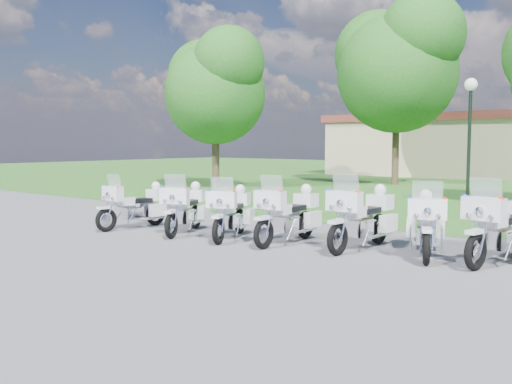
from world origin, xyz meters
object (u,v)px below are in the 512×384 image
Objects in this scene: motorcycle_3 at (289,214)px; motorcycle_6 at (503,226)px; motorcycle_1 at (186,208)px; motorcycle_4 at (363,217)px; lamp_post at (470,111)px; motorcycle_0 at (136,205)px; motorcycle_5 at (426,223)px; motorcycle_2 at (231,212)px.

motorcycle_6 is (4.34, 0.75, 0.03)m from motorcycle_3.
motorcycle_4 is at bearing 166.61° from motorcycle_1.
motorcycle_1 is 0.87× the size of motorcycle_6.
motorcycle_0 is at bearing -115.70° from lamp_post.
lamp_post is at bearing -58.69° from motorcycle_6.
lamp_post is (3.50, 10.30, 2.71)m from motorcycle_1.
motorcycle_5 is (1.33, 0.11, -0.03)m from motorcycle_4.
motorcycle_0 is 1.62m from motorcycle_1.
motorcycle_6 is (1.38, 0.24, 0.04)m from motorcycle_5.
motorcycle_1 is 0.87× the size of motorcycle_4.
motorcycle_3 is at bearing 170.48° from motorcycle_2.
motorcycle_1 is 0.47× the size of lamp_post.
motorcycle_4 is at bearing 16.76° from motorcycle_6.
motorcycle_3 is (2.81, 0.45, 0.02)m from motorcycle_1.
motorcycle_1 is at bearing 18.92° from motorcycle_6.
lamp_post is at bearing -83.13° from motorcycle_4.
motorcycle_2 is (2.99, 0.38, 0.01)m from motorcycle_0.
motorcycle_6 is at bearing 167.78° from motorcycle_2.
motorcycle_0 is 8.87m from motorcycle_6.
motorcycle_5 is (5.77, 0.95, 0.02)m from motorcycle_1.
motorcycle_1 is 2.85m from motorcycle_3.
motorcycle_2 is 0.86× the size of motorcycle_6.
motorcycle_0 is 6.14m from motorcycle_4.
motorcycle_4 is (6.03, 1.12, 0.07)m from motorcycle_0.
motorcycle_4 is 0.54× the size of lamp_post.
motorcycle_0 is at bearing 11.66° from motorcycle_4.
motorcycle_2 is 3.13m from motorcycle_4.
motorcycle_3 is 0.96× the size of motorcycle_4.
lamp_post reaches higher than motorcycle_3.
motorcycle_6 reaches higher than motorcycle_4.
motorcycle_1 is 4.52m from motorcycle_4.
motorcycle_0 is 1.03× the size of motorcycle_1.
lamp_post is (5.09, 10.57, 2.73)m from motorcycle_0.
motorcycle_3 is at bearing -93.96° from lamp_post.
motorcycle_5 is at bearing -172.35° from motorcycle_3.
motorcycle_3 is (4.41, 0.72, 0.05)m from motorcycle_0.
motorcycle_0 is 0.89× the size of motorcycle_6.
lamp_post is (2.10, 10.19, 2.72)m from motorcycle_2.
motorcycle_5 is 9.99m from lamp_post.
motorcycle_5 is at bearing -167.09° from motorcycle_0.
motorcycle_5 is (2.96, 0.50, -0.01)m from motorcycle_3.
motorcycle_5 is at bearing -174.32° from motorcycle_4.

